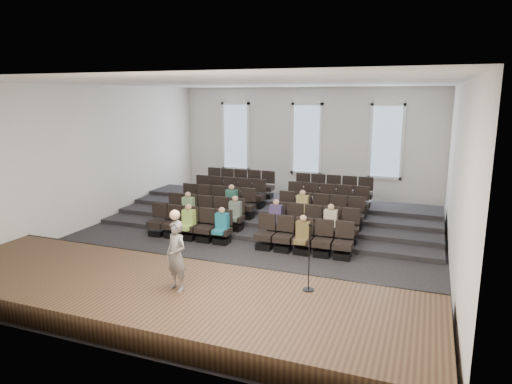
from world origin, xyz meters
TOP-DOWN VIEW (x-y plane):
  - ground at (0.00, 0.00)m, footprint 14.00×14.00m
  - ceiling at (0.00, 0.00)m, footprint 12.00×14.00m
  - wall_back at (0.00, 7.02)m, footprint 12.00×0.04m
  - wall_front at (0.00, -7.02)m, footprint 12.00×0.04m
  - wall_left at (-6.02, 0.00)m, footprint 0.04×14.00m
  - wall_right at (6.02, 0.00)m, footprint 0.04×14.00m
  - stage at (0.00, -5.10)m, footprint 11.80×3.60m
  - stage_lip at (0.00, -3.33)m, footprint 11.80×0.06m
  - risers at (0.00, 3.17)m, footprint 11.80×4.80m
  - seating_rows at (-0.00, 1.54)m, footprint 6.80×4.70m
  - windows at (0.00, 6.95)m, footprint 8.44×0.10m
  - audience at (-0.08, 0.34)m, footprint 5.45×2.64m
  - speaker at (0.36, -5.15)m, footprint 0.66×0.55m
  - mic_stand at (3.02, -4.16)m, footprint 0.25×0.25m

SIDE VIEW (x-z plane):
  - ground at x=0.00m, z-range 0.00..0.00m
  - risers at x=0.00m, z-range -0.10..0.50m
  - stage at x=0.00m, z-range 0.00..0.50m
  - stage_lip at x=0.00m, z-range -0.01..0.51m
  - seating_rows at x=0.00m, z-range -0.15..1.52m
  - audience at x=-0.08m, z-range 0.26..1.36m
  - mic_stand at x=3.02m, z-range 0.19..1.70m
  - speaker at x=0.36m, z-range 0.50..2.04m
  - wall_back at x=0.00m, z-range 0.00..5.00m
  - wall_front at x=0.00m, z-range 0.00..5.00m
  - wall_left at x=-6.02m, z-range 0.00..5.00m
  - wall_right at x=6.02m, z-range 0.00..5.00m
  - windows at x=0.00m, z-range 1.08..4.32m
  - ceiling at x=0.00m, z-range 5.00..5.02m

